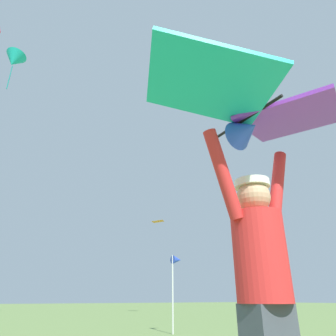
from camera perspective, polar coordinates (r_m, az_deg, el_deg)
The scene contains 5 objects.
kite_flyer_person at distance 2.11m, azimuth 17.31°, elevation -19.74°, with size 0.81×0.34×1.92m.
held_stunt_kite at distance 2.44m, azimuth 15.30°, elevation 10.41°, with size 1.91×1.01×0.41m.
distant_kite_orange_mid_left at distance 20.49m, azimuth -1.89°, elevation -9.81°, with size 0.80×0.80×0.19m.
distant_kite_teal_high_right at distance 20.36m, azimuth -26.76°, elevation 17.51°, with size 1.30×1.28×2.57m.
marker_flag at distance 8.98m, azimuth 1.52°, elevation -17.60°, with size 0.30×0.24×1.97m.
Camera 1 is at (-1.63, -1.47, 0.85)m, focal length 32.73 mm.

